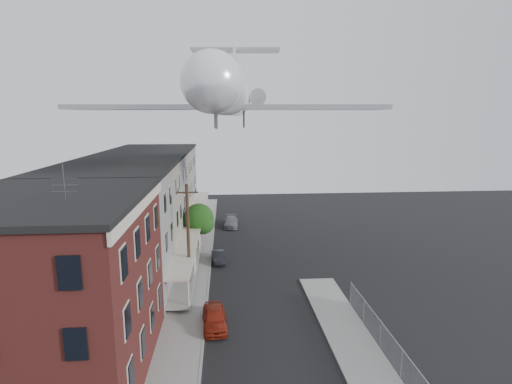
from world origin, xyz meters
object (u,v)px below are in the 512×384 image
Objects in this scene: utility_pole at (188,236)px; car_far at (231,222)px; car_near at (214,318)px; airplane at (229,95)px; car_mid at (218,257)px; street_tree at (200,220)px.

utility_pole is 20.22m from car_far.
car_far is (1.57, 25.88, -0.05)m from car_near.
airplane is (1.33, 12.80, 15.65)m from car_near.
car_near is 12.59m from car_mid.
airplane reaches higher than car_near.
car_far is (1.50, 13.30, 0.09)m from car_mid.
car_near is 20.26m from airplane.
car_mid is 0.10× the size of airplane.
car_far is at bearing 77.25° from car_mid.
car_near is 25.93m from car_far.
car_near is (2.23, -6.44, -3.99)m from utility_pole.
utility_pole is 1.73× the size of street_tree.
utility_pole is 10.00m from street_tree.
car_far is (3.80, 19.44, -4.04)m from utility_pole.
airplane is at bearing -89.71° from car_far.
car_near is at bearing -95.94° from airplane.
utility_pole is 2.06× the size of car_far.
car_mid is 15.85m from airplane.
car_near is at bearing -70.90° from utility_pole.
street_tree is 0.16× the size of airplane.
car_near is at bearing -92.13° from car_far.
utility_pole reaches higher than car_far.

